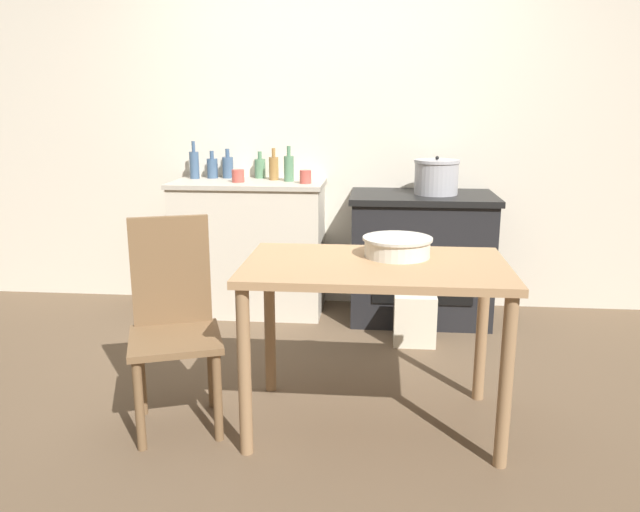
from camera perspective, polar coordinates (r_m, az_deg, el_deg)
name	(u,v)px	position (r m, az deg, el deg)	size (l,w,h in m)	color
ground_plane	(311,393)	(3.29, -0.85, -12.41)	(14.00, 14.00, 0.00)	brown
wall_back	(334,129)	(4.53, 1.32, 11.54)	(8.00, 0.07, 2.55)	beige
counter_cabinet	(250,247)	(4.43, -6.41, 0.85)	(1.05, 0.54, 0.93)	beige
stove	(420,256)	(4.31, 9.17, -0.04)	(0.96, 0.64, 0.86)	black
work_table	(375,287)	(2.77, 5.04, -2.88)	(1.15, 0.70, 0.77)	#A87F56
chair	(174,319)	(2.93, -13.22, -5.61)	(0.51, 0.51, 0.95)	brown
flour_sack	(415,319)	(3.90, 8.66, -5.76)	(0.25, 0.18, 0.32)	beige
stock_pot	(436,177)	(4.22, 10.59, 7.12)	(0.30, 0.30, 0.25)	#A8A8AD
mixing_bowl_large	(397,246)	(2.85, 7.09, 0.94)	(0.32, 0.32, 0.09)	silver
bottle_far_left	(260,168)	(4.53, -5.50, 8.03)	(0.08, 0.08, 0.19)	#517F5B
bottle_left	(289,168)	(4.32, -2.86, 8.07)	(0.07, 0.07, 0.24)	#517F5B
bottle_mid_left	(212,168)	(4.57, -9.82, 7.97)	(0.08, 0.08, 0.19)	#3D5675
bottle_center_left	(194,164)	(4.56, -11.42, 8.23)	(0.07, 0.07, 0.26)	#3D5675
bottle_center	(228,167)	(4.56, -8.42, 8.08)	(0.08, 0.08, 0.21)	#3D5675
bottle_center_right	(274,168)	(4.40, -4.25, 8.05)	(0.07, 0.07, 0.22)	olive
cup_mid_right	(306,177)	(4.20, -1.33, 7.25)	(0.08, 0.08, 0.09)	#B74C42
cup_right	(238,176)	(4.30, -7.50, 7.27)	(0.08, 0.08, 0.09)	#B74C42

